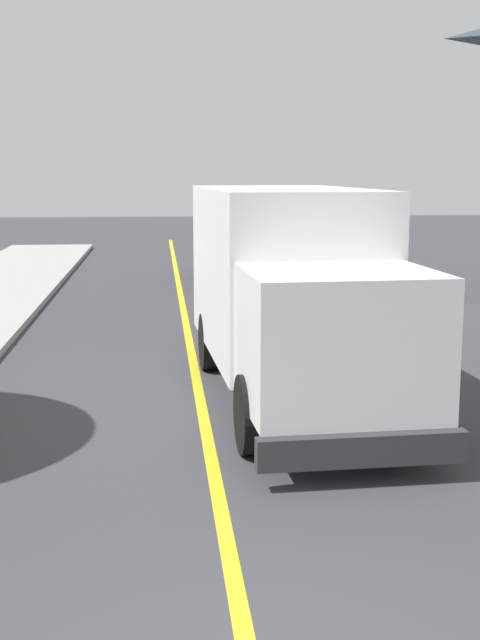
{
  "coord_description": "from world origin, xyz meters",
  "views": [
    {
      "loc": [
        -0.6,
        -4.92,
        3.48
      ],
      "look_at": [
        0.53,
        6.69,
        1.4
      ],
      "focal_mm": 47.29,
      "sensor_mm": 36.0,
      "label": 1
    }
  ],
  "objects": [
    {
      "name": "centre_line_yellow",
      "position": [
        0.0,
        10.0,
        0.0
      ],
      "size": [
        0.16,
        56.0,
        0.01
      ],
      "primitive_type": "cube",
      "color": "gold",
      "rests_on": "ground"
    },
    {
      "name": "parked_car_near",
      "position": [
        2.52,
        15.25,
        0.79
      ],
      "size": [
        1.99,
        4.47,
        1.67
      ],
      "color": "#B7B7BC",
      "rests_on": "ground"
    },
    {
      "name": "parked_car_mid",
      "position": [
        1.96,
        22.33,
        0.79
      ],
      "size": [
        1.87,
        4.43,
        1.67
      ],
      "color": "black",
      "rests_on": "ground"
    },
    {
      "name": "box_truck",
      "position": [
        1.42,
        7.68,
        1.77
      ],
      "size": [
        2.77,
        7.29,
        3.2
      ],
      "color": "white",
      "rests_on": "ground"
    }
  ]
}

